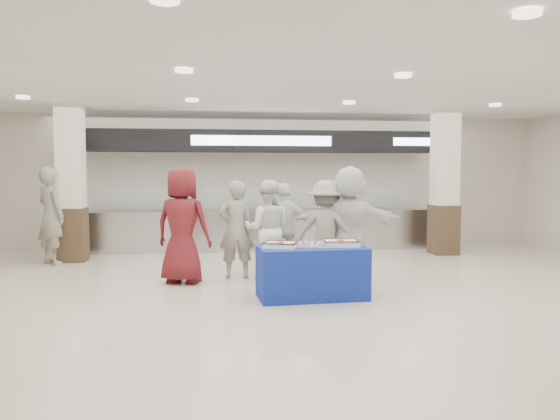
{
  "coord_description": "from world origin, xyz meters",
  "views": [
    {
      "loc": [
        -1.15,
        -7.4,
        1.84
      ],
      "look_at": [
        -0.02,
        1.6,
        1.2
      ],
      "focal_mm": 35.0,
      "sensor_mm": 36.0,
      "label": 1
    }
  ],
  "objects": [
    {
      "name": "civilian_maroon",
      "position": [
        -1.63,
        1.67,
        0.96
      ],
      "size": [
        1.1,
        0.92,
        1.92
      ],
      "primitive_type": "imported",
      "rotation": [
        0.0,
        0.0,
        2.75
      ],
      "color": "maroon",
      "rests_on": "ground"
    },
    {
      "name": "soldier_b",
      "position": [
        0.76,
        1.56,
        0.85
      ],
      "size": [
        1.25,
        0.98,
        1.7
      ],
      "primitive_type": "imported",
      "rotation": [
        0.0,
        0.0,
        2.78
      ],
      "color": "gray",
      "rests_on": "ground"
    },
    {
      "name": "soldier_a",
      "position": [
        -0.74,
        1.98,
        0.85
      ],
      "size": [
        0.63,
        0.42,
        1.69
      ],
      "primitive_type": "imported",
      "rotation": [
        0.0,
        0.0,
        3.17
      ],
      "color": "gray",
      "rests_on": "ground"
    },
    {
      "name": "civilian_white",
      "position": [
        1.14,
        1.5,
        0.97
      ],
      "size": [
        1.86,
        0.82,
        1.94
      ],
      "primitive_type": "imported",
      "rotation": [
        0.0,
        0.0,
        3.0
      ],
      "color": "white",
      "rests_on": "ground"
    },
    {
      "name": "serving_line",
      "position": [
        0.0,
        5.4,
        1.16
      ],
      "size": [
        8.7,
        0.85,
        2.8
      ],
      "color": "#B2B4B9",
      "rests_on": "ground"
    },
    {
      "name": "cupcake_tray",
      "position": [
        0.29,
        0.33,
        0.79
      ],
      "size": [
        0.52,
        0.44,
        0.07
      ],
      "color": "#ADADB2",
      "rests_on": "display_table"
    },
    {
      "name": "sheet_cake_left",
      "position": [
        -0.17,
        0.34,
        0.8
      ],
      "size": [
        0.56,
        0.5,
        0.1
      ],
      "color": "white",
      "rests_on": "display_table"
    },
    {
      "name": "column_left",
      "position": [
        -4.0,
        4.2,
        1.53
      ],
      "size": [
        0.55,
        0.55,
        3.2
      ],
      "color": "#3A291A",
      "rests_on": "ground"
    },
    {
      "name": "sheet_cake_right",
      "position": [
        0.72,
        0.4,
        0.8
      ],
      "size": [
        0.54,
        0.43,
        0.11
      ],
      "color": "white",
      "rests_on": "display_table"
    },
    {
      "name": "ground",
      "position": [
        0.0,
        0.0,
        0.0
      ],
      "size": [
        14.0,
        14.0,
        0.0
      ],
      "primitive_type": "plane",
      "color": "beige",
      "rests_on": "ground"
    },
    {
      "name": "soldier_bg",
      "position": [
        -4.33,
        3.88,
        0.97
      ],
      "size": [
        0.83,
        0.83,
        1.94
      ],
      "primitive_type": "imported",
      "rotation": [
        0.0,
        0.0,
        2.38
      ],
      "color": "gray",
      "rests_on": "ground"
    },
    {
      "name": "column_right",
      "position": [
        4.0,
        4.2,
        1.53
      ],
      "size": [
        0.55,
        0.55,
        3.2
      ],
      "color": "#3A291A",
      "rests_on": "ground"
    },
    {
      "name": "chef_tall",
      "position": [
        -0.2,
        1.89,
        0.85
      ],
      "size": [
        0.92,
        0.76,
        1.7
      ],
      "primitive_type": "imported",
      "rotation": [
        0.0,
        0.0,
        2.99
      ],
      "color": "white",
      "rests_on": "ground"
    },
    {
      "name": "display_table",
      "position": [
        0.29,
        0.35,
        0.38
      ],
      "size": [
        1.59,
        0.87,
        0.75
      ],
      "primitive_type": "cube",
      "rotation": [
        0.0,
        0.0,
        0.06
      ],
      "color": "navy",
      "rests_on": "ground"
    },
    {
      "name": "chef_short",
      "position": [
        0.14,
        2.23,
        0.82
      ],
      "size": [
        1.0,
        0.5,
        1.65
      ],
      "primitive_type": "imported",
      "rotation": [
        0.0,
        0.0,
        3.04
      ],
      "color": "white",
      "rests_on": "ground"
    }
  ]
}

